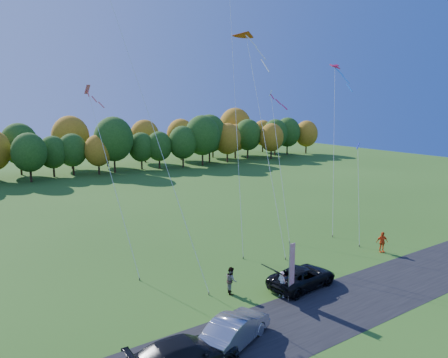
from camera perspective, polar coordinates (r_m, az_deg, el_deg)
ground at (r=31.30m, az=6.47°, el=-14.38°), size 160.00×160.00×0.00m
asphalt_strip at (r=28.72m, az=11.95°, el=-16.91°), size 90.00×6.00×0.01m
tree_line at (r=79.65m, az=-20.49°, el=0.25°), size 116.00×12.00×10.00m
black_suv at (r=31.99m, az=10.19°, el=-12.45°), size 5.59×2.97×1.50m
silver_sedan at (r=24.95m, az=1.47°, el=-19.02°), size 5.27×3.52×1.64m
dark_truck_a at (r=22.96m, az=-5.15°, el=-21.87°), size 5.82×2.59×1.66m
person_tailgate_a at (r=30.19m, az=7.56°, el=-13.48°), size 0.52×0.71×1.81m
person_tailgate_b at (r=30.53m, az=0.94°, el=-13.07°), size 0.99×1.10×1.85m
person_east at (r=40.50m, az=19.94°, el=-7.75°), size 1.15×0.85×1.82m
feather_flag at (r=29.18m, az=8.79°, el=-11.07°), size 0.53×0.11×4.02m
kite_delta_blue at (r=31.56m, az=-10.46°, el=10.23°), size 5.13×11.72×27.01m
kite_parafoil_orange at (r=41.11m, az=1.41°, el=11.22°), size 8.19×12.10×27.75m
kite_delta_red at (r=38.85m, az=5.24°, el=5.83°), size 3.42×9.48×20.42m
kite_parafoil_rainbow at (r=46.82m, az=14.17°, el=4.41°), size 8.47×7.39×17.20m
kite_diamond_white at (r=43.14m, az=7.26°, el=2.16°), size 4.01×7.62×14.37m
kite_diamond_pink at (r=34.68m, az=-14.47°, el=0.22°), size 1.35×8.21×14.60m
kite_diamond_blue_low at (r=42.11m, az=17.17°, el=-1.93°), size 2.97×3.22×9.31m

